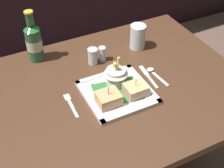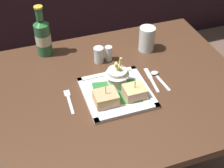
{
  "view_description": "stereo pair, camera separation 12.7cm",
  "coord_description": "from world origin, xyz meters",
  "px_view_note": "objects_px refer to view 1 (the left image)",
  "views": [
    {
      "loc": [
        -0.42,
        -0.88,
        1.6
      ],
      "look_at": [
        0.01,
        -0.02,
        0.77
      ],
      "focal_mm": 50.8,
      "sensor_mm": 36.0,
      "label": 1
    },
    {
      "loc": [
        -0.3,
        -0.93,
        1.6
      ],
      "look_at": [
        0.01,
        -0.02,
        0.77
      ],
      "focal_mm": 50.8,
      "sensor_mm": 36.0,
      "label": 2
    }
  ],
  "objects_px": {
    "dining_table": "(107,112)",
    "salt_shaker": "(93,57)",
    "square_plate": "(117,92)",
    "fork": "(71,104)",
    "water_glass": "(138,38)",
    "knife": "(148,76)",
    "fries_cup": "(116,74)",
    "sandwich_half_right": "(135,90)",
    "spoon": "(153,72)",
    "beer_bottle": "(34,41)",
    "pepper_shaker": "(102,55)",
    "sandwich_half_left": "(108,98)"
  },
  "relations": [
    {
      "from": "dining_table",
      "to": "salt_shaker",
      "type": "relative_size",
      "value": 15.62
    },
    {
      "from": "water_glass",
      "to": "square_plate",
      "type": "bearing_deg",
      "value": -133.38
    },
    {
      "from": "fork",
      "to": "knife",
      "type": "bearing_deg",
      "value": 2.38
    },
    {
      "from": "sandwich_half_left",
      "to": "fork",
      "type": "bearing_deg",
      "value": 152.06
    },
    {
      "from": "sandwich_half_left",
      "to": "sandwich_half_right",
      "type": "xyz_separation_m",
      "value": [
        0.12,
        0.0,
        -0.0
      ]
    },
    {
      "from": "square_plate",
      "to": "sandwich_half_right",
      "type": "distance_m",
      "value": 0.08
    },
    {
      "from": "spoon",
      "to": "dining_table",
      "type": "bearing_deg",
      "value": -178.34
    },
    {
      "from": "sandwich_half_left",
      "to": "salt_shaker",
      "type": "xyz_separation_m",
      "value": [
        0.06,
        0.28,
        -0.0
      ]
    },
    {
      "from": "square_plate",
      "to": "sandwich_half_right",
      "type": "relative_size",
      "value": 3.1
    },
    {
      "from": "knife",
      "to": "fork",
      "type": "bearing_deg",
      "value": -177.62
    },
    {
      "from": "spoon",
      "to": "sandwich_half_right",
      "type": "bearing_deg",
      "value": -147.23
    },
    {
      "from": "sandwich_half_left",
      "to": "spoon",
      "type": "relative_size",
      "value": 0.66
    },
    {
      "from": "dining_table",
      "to": "beer_bottle",
      "type": "xyz_separation_m",
      "value": [
        -0.2,
        0.34,
        0.23
      ]
    },
    {
      "from": "pepper_shaker",
      "to": "spoon",
      "type": "bearing_deg",
      "value": -49.47
    },
    {
      "from": "knife",
      "to": "beer_bottle",
      "type": "bearing_deg",
      "value": 139.34
    },
    {
      "from": "spoon",
      "to": "pepper_shaker",
      "type": "relative_size",
      "value": 1.97
    },
    {
      "from": "dining_table",
      "to": "salt_shaker",
      "type": "height_order",
      "value": "salt_shaker"
    },
    {
      "from": "knife",
      "to": "water_glass",
      "type": "bearing_deg",
      "value": 71.82
    },
    {
      "from": "salt_shaker",
      "to": "pepper_shaker",
      "type": "relative_size",
      "value": 1.07
    },
    {
      "from": "sandwich_half_right",
      "to": "fries_cup",
      "type": "height_order",
      "value": "fries_cup"
    },
    {
      "from": "knife",
      "to": "salt_shaker",
      "type": "relative_size",
      "value": 2.19
    },
    {
      "from": "dining_table",
      "to": "pepper_shaker",
      "type": "xyz_separation_m",
      "value": [
        0.07,
        0.19,
        0.17
      ]
    },
    {
      "from": "beer_bottle",
      "to": "knife",
      "type": "height_order",
      "value": "beer_bottle"
    },
    {
      "from": "salt_shaker",
      "to": "pepper_shaker",
      "type": "xyz_separation_m",
      "value": [
        0.05,
        -0.0,
        -0.0
      ]
    },
    {
      "from": "dining_table",
      "to": "sandwich_half_right",
      "type": "height_order",
      "value": "sandwich_half_right"
    },
    {
      "from": "square_plate",
      "to": "sandwich_half_left",
      "type": "xyz_separation_m",
      "value": [
        -0.06,
        -0.04,
        0.03
      ]
    },
    {
      "from": "sandwich_half_right",
      "to": "spoon",
      "type": "bearing_deg",
      "value": 32.77
    },
    {
      "from": "beer_bottle",
      "to": "pepper_shaker",
      "type": "bearing_deg",
      "value": -28.63
    },
    {
      "from": "square_plate",
      "to": "fork",
      "type": "xyz_separation_m",
      "value": [
        -0.19,
        0.03,
        -0.0
      ]
    },
    {
      "from": "fork",
      "to": "pepper_shaker",
      "type": "distance_m",
      "value": 0.32
    },
    {
      "from": "beer_bottle",
      "to": "knife",
      "type": "bearing_deg",
      "value": -40.66
    },
    {
      "from": "beer_bottle",
      "to": "salt_shaker",
      "type": "xyz_separation_m",
      "value": [
        0.22,
        -0.15,
        -0.06
      ]
    },
    {
      "from": "sandwich_half_right",
      "to": "sandwich_half_left",
      "type": "bearing_deg",
      "value": 180.0
    },
    {
      "from": "beer_bottle",
      "to": "water_glass",
      "type": "relative_size",
      "value": 2.05
    },
    {
      "from": "sandwich_half_right",
      "to": "knife",
      "type": "xyz_separation_m",
      "value": [
        0.11,
        0.08,
        -0.03
      ]
    },
    {
      "from": "water_glass",
      "to": "knife",
      "type": "bearing_deg",
      "value": -108.18
    },
    {
      "from": "sandwich_half_right",
      "to": "knife",
      "type": "bearing_deg",
      "value": 37.13
    },
    {
      "from": "sandwich_half_left",
      "to": "fork",
      "type": "height_order",
      "value": "sandwich_half_left"
    },
    {
      "from": "dining_table",
      "to": "pepper_shaker",
      "type": "bearing_deg",
      "value": 70.07
    },
    {
      "from": "fries_cup",
      "to": "sandwich_half_right",
      "type": "bearing_deg",
      "value": -66.6
    },
    {
      "from": "square_plate",
      "to": "fork",
      "type": "distance_m",
      "value": 0.19
    },
    {
      "from": "sandwich_half_left",
      "to": "salt_shaker",
      "type": "distance_m",
      "value": 0.28
    },
    {
      "from": "beer_bottle",
      "to": "fries_cup",
      "type": "bearing_deg",
      "value": -53.8
    },
    {
      "from": "sandwich_half_left",
      "to": "sandwich_half_right",
      "type": "bearing_deg",
      "value": 0.0
    },
    {
      "from": "fork",
      "to": "spoon",
      "type": "bearing_deg",
      "value": 3.27
    },
    {
      "from": "water_glass",
      "to": "sandwich_half_right",
      "type": "bearing_deg",
      "value": -121.39
    },
    {
      "from": "salt_shaker",
      "to": "knife",
      "type": "bearing_deg",
      "value": -47.92
    },
    {
      "from": "beer_bottle",
      "to": "fork",
      "type": "bearing_deg",
      "value": -84.96
    },
    {
      "from": "sandwich_half_left",
      "to": "spoon",
      "type": "distance_m",
      "value": 0.28
    },
    {
      "from": "fries_cup",
      "to": "beer_bottle",
      "type": "distance_m",
      "value": 0.41
    }
  ]
}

